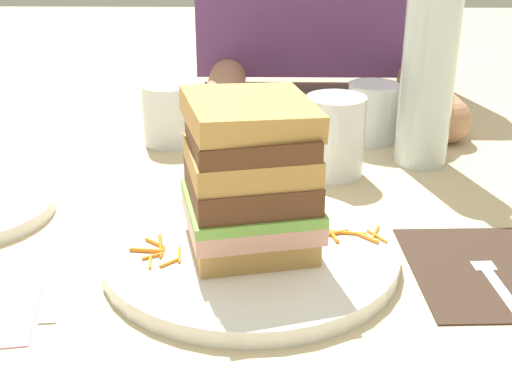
{
  "coord_description": "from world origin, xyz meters",
  "views": [
    {
      "loc": [
        0.01,
        -0.57,
        0.31
      ],
      "look_at": [
        0.0,
        0.01,
        0.06
      ],
      "focal_mm": 47.77,
      "sensor_mm": 36.0,
      "label": 1
    }
  ],
  "objects_px": {
    "napkin_dark": "(487,270)",
    "sandwich": "(254,178)",
    "water_bottle": "(430,55)",
    "empty_tumbler_0": "(169,114)",
    "main_plate": "(255,253)",
    "fork": "(497,280)",
    "juice_glass": "(334,139)",
    "empty_tumbler_1": "(372,112)",
    "knife": "(65,264)"
  },
  "relations": [
    {
      "from": "napkin_dark",
      "to": "sandwich",
      "type": "bearing_deg",
      "value": 175.51
    },
    {
      "from": "water_bottle",
      "to": "empty_tumbler_0",
      "type": "xyz_separation_m",
      "value": [
        -0.32,
        0.07,
        -0.09
      ]
    },
    {
      "from": "main_plate",
      "to": "water_bottle",
      "type": "bearing_deg",
      "value": 51.62
    },
    {
      "from": "napkin_dark",
      "to": "fork",
      "type": "height_order",
      "value": "fork"
    },
    {
      "from": "napkin_dark",
      "to": "main_plate",
      "type": "bearing_deg",
      "value": 175.63
    },
    {
      "from": "juice_glass",
      "to": "empty_tumbler_0",
      "type": "xyz_separation_m",
      "value": [
        -0.21,
        0.11,
        -0.0
      ]
    },
    {
      "from": "sandwich",
      "to": "juice_glass",
      "type": "bearing_deg",
      "value": 66.86
    },
    {
      "from": "sandwich",
      "to": "napkin_dark",
      "type": "bearing_deg",
      "value": -4.49
    },
    {
      "from": "juice_glass",
      "to": "empty_tumbler_0",
      "type": "distance_m",
      "value": 0.24
    },
    {
      "from": "sandwich",
      "to": "water_bottle",
      "type": "relative_size",
      "value": 0.46
    },
    {
      "from": "empty_tumbler_0",
      "to": "main_plate",
      "type": "bearing_deg",
      "value": -69.18
    },
    {
      "from": "fork",
      "to": "juice_glass",
      "type": "distance_m",
      "value": 0.28
    },
    {
      "from": "main_plate",
      "to": "sandwich",
      "type": "height_order",
      "value": "sandwich"
    },
    {
      "from": "juice_glass",
      "to": "empty_tumbler_1",
      "type": "relative_size",
      "value": 1.22
    },
    {
      "from": "juice_glass",
      "to": "main_plate",
      "type": "bearing_deg",
      "value": -112.89
    },
    {
      "from": "fork",
      "to": "empty_tumbler_1",
      "type": "bearing_deg",
      "value": 98.74
    },
    {
      "from": "knife",
      "to": "empty_tumbler_1",
      "type": "height_order",
      "value": "empty_tumbler_1"
    },
    {
      "from": "sandwich",
      "to": "knife",
      "type": "relative_size",
      "value": 0.7
    },
    {
      "from": "knife",
      "to": "empty_tumbler_0",
      "type": "xyz_separation_m",
      "value": [
        0.05,
        0.33,
        0.04
      ]
    },
    {
      "from": "main_plate",
      "to": "sandwich",
      "type": "xyz_separation_m",
      "value": [
        -0.0,
        0.0,
        0.07
      ]
    },
    {
      "from": "empty_tumbler_1",
      "to": "empty_tumbler_0",
      "type": "bearing_deg",
      "value": -176.47
    },
    {
      "from": "sandwich",
      "to": "knife",
      "type": "height_order",
      "value": "sandwich"
    },
    {
      "from": "knife",
      "to": "empty_tumbler_1",
      "type": "xyz_separation_m",
      "value": [
        0.33,
        0.35,
        0.04
      ]
    },
    {
      "from": "sandwich",
      "to": "napkin_dark",
      "type": "height_order",
      "value": "sandwich"
    },
    {
      "from": "knife",
      "to": "main_plate",
      "type": "bearing_deg",
      "value": 3.74
    },
    {
      "from": "main_plate",
      "to": "juice_glass",
      "type": "xyz_separation_m",
      "value": [
        0.09,
        0.21,
        0.04
      ]
    },
    {
      "from": "knife",
      "to": "juice_glass",
      "type": "height_order",
      "value": "juice_glass"
    },
    {
      "from": "fork",
      "to": "water_bottle",
      "type": "distance_m",
      "value": 0.32
    },
    {
      "from": "juice_glass",
      "to": "empty_tumbler_1",
      "type": "xyz_separation_m",
      "value": [
        0.06,
        0.13,
        -0.01
      ]
    },
    {
      "from": "sandwich",
      "to": "napkin_dark",
      "type": "xyz_separation_m",
      "value": [
        0.21,
        -0.02,
        -0.08
      ]
    },
    {
      "from": "sandwich",
      "to": "empty_tumbler_0",
      "type": "distance_m",
      "value": 0.35
    },
    {
      "from": "napkin_dark",
      "to": "fork",
      "type": "xyz_separation_m",
      "value": [
        0.0,
        -0.02,
        0.0
      ]
    },
    {
      "from": "fork",
      "to": "main_plate",
      "type": "bearing_deg",
      "value": 169.7
    },
    {
      "from": "main_plate",
      "to": "napkin_dark",
      "type": "bearing_deg",
      "value": -4.37
    },
    {
      "from": "fork",
      "to": "water_bottle",
      "type": "height_order",
      "value": "water_bottle"
    },
    {
      "from": "main_plate",
      "to": "water_bottle",
      "type": "xyz_separation_m",
      "value": [
        0.2,
        0.26,
        0.13
      ]
    },
    {
      "from": "napkin_dark",
      "to": "empty_tumbler_0",
      "type": "xyz_separation_m",
      "value": [
        -0.33,
        0.34,
        0.04
      ]
    },
    {
      "from": "empty_tumbler_0",
      "to": "knife",
      "type": "bearing_deg",
      "value": -98.8
    },
    {
      "from": "napkin_dark",
      "to": "juice_glass",
      "type": "distance_m",
      "value": 0.26
    },
    {
      "from": "water_bottle",
      "to": "empty_tumbler_1",
      "type": "bearing_deg",
      "value": 121.18
    },
    {
      "from": "water_bottle",
      "to": "empty_tumbler_0",
      "type": "height_order",
      "value": "water_bottle"
    },
    {
      "from": "napkin_dark",
      "to": "empty_tumbler_1",
      "type": "relative_size",
      "value": 2.09
    },
    {
      "from": "juice_glass",
      "to": "empty_tumbler_1",
      "type": "distance_m",
      "value": 0.14
    },
    {
      "from": "main_plate",
      "to": "sandwich",
      "type": "relative_size",
      "value": 1.94
    },
    {
      "from": "napkin_dark",
      "to": "empty_tumbler_0",
      "type": "relative_size",
      "value": 2.04
    },
    {
      "from": "sandwich",
      "to": "water_bottle",
      "type": "distance_m",
      "value": 0.33
    },
    {
      "from": "main_plate",
      "to": "empty_tumbler_0",
      "type": "relative_size",
      "value": 3.35
    },
    {
      "from": "sandwich",
      "to": "fork",
      "type": "bearing_deg",
      "value": -10.4
    },
    {
      "from": "empty_tumbler_1",
      "to": "napkin_dark",
      "type": "bearing_deg",
      "value": -80.99
    },
    {
      "from": "knife",
      "to": "empty_tumbler_0",
      "type": "bearing_deg",
      "value": 81.2
    }
  ]
}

